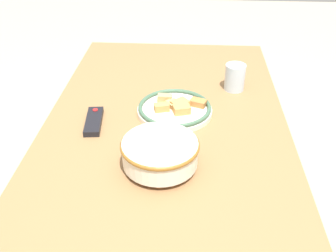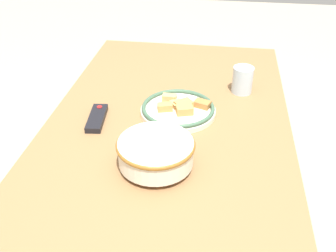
{
  "view_description": "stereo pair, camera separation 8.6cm",
  "coord_description": "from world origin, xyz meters",
  "px_view_note": "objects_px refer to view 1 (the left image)",
  "views": [
    {
      "loc": [
        -1.16,
        -0.08,
        1.44
      ],
      "look_at": [
        -0.11,
        -0.01,
        0.75
      ],
      "focal_mm": 42.0,
      "sensor_mm": 36.0,
      "label": 1
    },
    {
      "loc": [
        -1.15,
        -0.16,
        1.44
      ],
      "look_at": [
        -0.11,
        -0.01,
        0.75
      ],
      "focal_mm": 42.0,
      "sensor_mm": 36.0,
      "label": 2
    }
  ],
  "objects_px": {
    "food_plate": "(175,109)",
    "tv_remote": "(94,121)",
    "noodle_bowl": "(160,153)",
    "drinking_glass": "(235,77)"
  },
  "relations": [
    {
      "from": "food_plate",
      "to": "tv_remote",
      "type": "height_order",
      "value": "food_plate"
    },
    {
      "from": "noodle_bowl",
      "to": "tv_remote",
      "type": "xyz_separation_m",
      "value": [
        0.22,
        0.24,
        -0.04
      ]
    },
    {
      "from": "noodle_bowl",
      "to": "drinking_glass",
      "type": "height_order",
      "value": "drinking_glass"
    },
    {
      "from": "food_plate",
      "to": "tv_remote",
      "type": "relative_size",
      "value": 1.59
    },
    {
      "from": "tv_remote",
      "to": "noodle_bowl",
      "type": "bearing_deg",
      "value": -47.85
    },
    {
      "from": "noodle_bowl",
      "to": "drinking_glass",
      "type": "relative_size",
      "value": 2.19
    },
    {
      "from": "noodle_bowl",
      "to": "tv_remote",
      "type": "bearing_deg",
      "value": 48.42
    },
    {
      "from": "food_plate",
      "to": "drinking_glass",
      "type": "distance_m",
      "value": 0.3
    },
    {
      "from": "food_plate",
      "to": "tv_remote",
      "type": "bearing_deg",
      "value": 107.76
    },
    {
      "from": "noodle_bowl",
      "to": "food_plate",
      "type": "relative_size",
      "value": 0.85
    }
  ]
}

